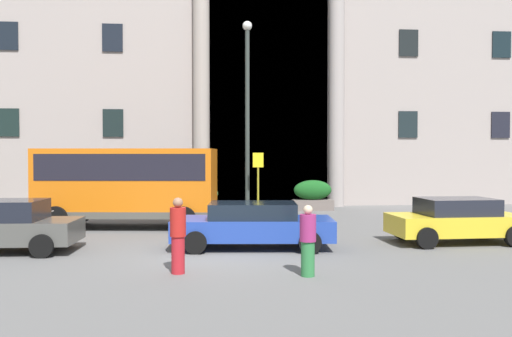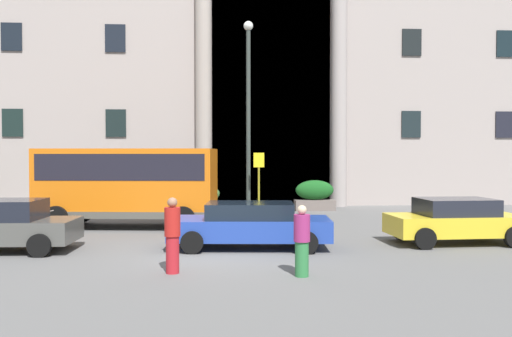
% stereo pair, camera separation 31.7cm
% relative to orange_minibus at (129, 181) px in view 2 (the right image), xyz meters
% --- Properties ---
extents(ground_plane, '(80.00, 64.00, 0.12)m').
position_rel_orange_minibus_xyz_m(ground_plane, '(3.16, -5.50, -1.78)').
color(ground_plane, '#5D5C5D').
extents(office_building_facade, '(38.36, 9.66, 19.51)m').
position_rel_orange_minibus_xyz_m(office_building_facade, '(3.17, 11.98, 8.03)').
color(office_building_facade, '#A0948F').
rests_on(office_building_facade, ground_plane).
extents(orange_minibus, '(6.55, 3.09, 2.90)m').
position_rel_orange_minibus_xyz_m(orange_minibus, '(0.00, 0.00, 0.00)').
color(orange_minibus, orange).
rests_on(orange_minibus, ground_plane).
extents(bus_stop_sign, '(0.44, 0.08, 2.76)m').
position_rel_orange_minibus_xyz_m(bus_stop_sign, '(4.96, 2.03, -0.02)').
color(bus_stop_sign, olive).
rests_on(bus_stop_sign, ground_plane).
extents(hedge_planter_far_east, '(1.92, 0.81, 1.45)m').
position_rel_orange_minibus_xyz_m(hedge_planter_far_east, '(7.89, 5.39, -1.02)').
color(hedge_planter_far_east, '#6A5F5A').
rests_on(hedge_planter_far_east, ground_plane).
extents(hedge_planter_west, '(1.49, 0.82, 1.25)m').
position_rel_orange_minibus_xyz_m(hedge_planter_west, '(2.61, 4.82, -1.11)').
color(hedge_planter_west, gray).
rests_on(hedge_planter_west, ground_plane).
extents(parked_sedan_far, '(4.67, 2.23, 1.31)m').
position_rel_orange_minibus_xyz_m(parked_sedan_far, '(4.25, -4.58, -1.03)').
color(parked_sedan_far, '#213E9C').
rests_on(parked_sedan_far, ground_plane).
extents(parked_hatchback_near, '(4.15, 2.01, 1.44)m').
position_rel_orange_minibus_xyz_m(parked_hatchback_near, '(-2.69, -4.66, -0.99)').
color(parked_hatchback_near, '#4B4B48').
rests_on(parked_hatchback_near, ground_plane).
extents(parked_estate_mid, '(4.03, 2.07, 1.36)m').
position_rel_orange_minibus_xyz_m(parked_estate_mid, '(10.48, -4.19, -1.02)').
color(parked_estate_mid, gold).
rests_on(parked_estate_mid, ground_plane).
extents(scooter_by_planter, '(2.06, 0.58, 0.89)m').
position_rel_orange_minibus_xyz_m(scooter_by_planter, '(-2.69, -2.48, -1.26)').
color(scooter_by_planter, black).
rests_on(scooter_by_planter, ground_plane).
extents(pedestrian_child_trailing, '(0.36, 0.36, 1.57)m').
position_rel_orange_minibus_xyz_m(pedestrian_child_trailing, '(5.21, -8.13, -0.93)').
color(pedestrian_child_trailing, '#2B733C').
rests_on(pedestrian_child_trailing, ground_plane).
extents(pedestrian_woman_dark_dress, '(0.36, 0.36, 1.72)m').
position_rel_orange_minibus_xyz_m(pedestrian_woman_dark_dress, '(2.34, -7.64, -0.85)').
color(pedestrian_woman_dark_dress, '#AD1D25').
rests_on(pedestrian_woman_dark_dress, ground_plane).
extents(lamppost_plaza_centre, '(0.40, 0.40, 8.37)m').
position_rel_orange_minibus_xyz_m(lamppost_plaza_centre, '(4.57, 2.83, 3.10)').
color(lamppost_plaza_centre, '#323B36').
rests_on(lamppost_plaza_centre, ground_plane).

